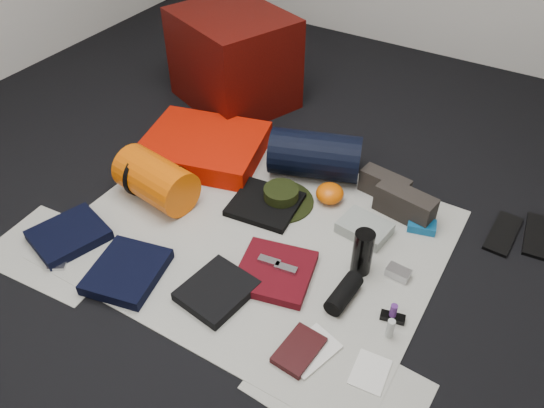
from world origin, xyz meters
The scene contains 37 objects.
floor centered at (0.00, 0.00, -0.01)m, with size 4.50×4.50×0.02m, color black.
newspaper_mat centered at (0.00, 0.00, 0.00)m, with size 1.60×1.30×0.01m, color silver.
newspaper_sheet_front_left centered at (-0.70, -0.55, 0.00)m, with size 0.58×0.40×0.00m, color silver.
newspaper_sheet_front_right centered at (0.65, -0.50, 0.00)m, with size 0.58×0.40×0.00m, color silver.
red_cabinet centered at (-0.76, 0.96, 0.27)m, with size 0.66×0.55×0.55m, color #470905.
sleeping_pad centered at (-0.57, 0.37, 0.06)m, with size 0.62×0.50×0.11m, color red.
stuff_sack centered at (-0.55, -0.04, 0.12)m, with size 0.23×0.23×0.38m, color #E25703.
sack_strap_left centered at (-0.65, -0.04, 0.11)m, with size 0.22×0.22×0.03m, color black.
sack_strap_right centered at (-0.45, -0.04, 0.11)m, with size 0.22×0.22×0.03m, color black.
navy_duffel centered at (0.02, 0.53, 0.12)m, with size 0.24×0.24×0.45m, color black.
boonie_brim centered at (-0.02, 0.25, 0.01)m, with size 0.32×0.32×0.01m, color black.
boonie_crown centered at (-0.02, 0.25, 0.05)m, with size 0.17×0.17×0.07m, color black.
hiking_boot_left centered at (0.39, 0.55, 0.07)m, with size 0.24×0.09×0.12m, color #2D2823.
hiking_boot_right centered at (0.53, 0.46, 0.08)m, with size 0.28×0.10×0.14m, color #2D2823.
flip_flop_left centered at (0.96, 0.57, 0.01)m, with size 0.11×0.29×0.02m, color black.
flip_flop_right centered at (1.10, 0.64, 0.01)m, with size 0.11×0.29×0.02m, color black.
trousers_navy_a centered at (-0.70, -0.46, 0.03)m, with size 0.27×0.30×0.05m, color black.
trousers_navy_b centered at (-0.33, -0.49, 0.03)m, with size 0.28×0.32×0.05m, color black.
trousers_charcoal centered at (0.05, -0.38, 0.03)m, with size 0.24×0.28×0.04m, color black.
black_tshirt centered at (-0.06, 0.18, 0.02)m, with size 0.31×0.29×0.03m, color black.
red_shirt centered at (0.20, -0.17, 0.03)m, with size 0.30×0.30×0.04m, color #510810.
orange_stuff_sack centered at (0.18, 0.38, 0.05)m, with size 0.14×0.14×0.09m, color #E25703.
first_aid_pouch centered at (0.42, 0.26, 0.03)m, with size 0.22×0.17×0.06m, color gray.
water_bottle centered at (0.49, 0.04, 0.11)m, with size 0.08×0.08×0.21m, color black.
speaker centered at (0.50, -0.15, 0.04)m, with size 0.08×0.08×0.20m, color black.
compact_camera centered at (0.64, 0.09, 0.03)m, with size 0.10×0.06×0.04m, color #B1B1B6.
cyan_case centered at (0.63, 0.41, 0.03)m, with size 0.13×0.08×0.04m, color #0E5488.
toiletry_purple centered at (0.70, -0.14, 0.05)m, with size 0.03×0.03×0.08m, color #542474.
toiletry_clear centered at (0.72, -0.21, 0.05)m, with size 0.03×0.03×0.09m, color #B1B6B1.
paperback_book centered at (0.47, -0.45, 0.02)m, with size 0.13×0.20×0.03m, color black.
map_booklet centered at (0.50, -0.43, 0.01)m, with size 0.14×0.21×0.01m, color silver.
map_printout centered at (0.72, -0.39, 0.01)m, with size 0.12×0.16×0.01m, color silver.
sunglasses centered at (0.71, -0.14, 0.02)m, with size 0.10×0.04×0.02m, color black.
key_cluster centered at (-0.63, -0.60, 0.01)m, with size 0.08×0.08×0.01m, color #B1B1B6.
tape_roll centered at (-0.04, 0.21, 0.05)m, with size 0.05×0.05×0.04m, color silver.
energy_bar_a centered at (0.16, -0.15, 0.05)m, with size 0.10×0.04×0.01m, color #B1B1B6.
energy_bar_b centered at (0.24, -0.15, 0.05)m, with size 0.10×0.04×0.01m, color #B1B1B6.
Camera 1 is at (0.95, -1.45, 1.69)m, focal length 35.00 mm.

